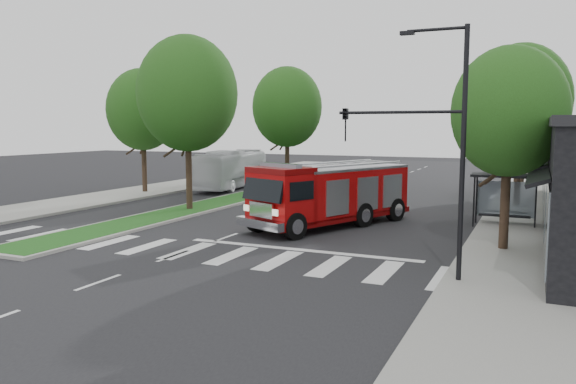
# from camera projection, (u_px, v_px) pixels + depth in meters

# --- Properties ---
(ground) EXTENTS (140.00, 140.00, 0.00)m
(ground) POSITION_uv_depth(u_px,v_px,m) (226.00, 237.00, 25.13)
(ground) COLOR black
(ground) RESTS_ON ground
(sidewalk_right) EXTENTS (5.00, 80.00, 0.15)m
(sidewalk_right) POSITION_uv_depth(u_px,v_px,m) (533.00, 221.00, 29.10)
(sidewalk_right) COLOR gray
(sidewalk_right) RESTS_ON ground
(sidewalk_left) EXTENTS (5.00, 80.00, 0.15)m
(sidewalk_left) POSITION_uv_depth(u_px,v_px,m) (122.00, 195.00, 40.07)
(sidewalk_left) COLOR gray
(sidewalk_left) RESTS_ON ground
(median) EXTENTS (3.00, 50.00, 0.15)m
(median) POSITION_uv_depth(u_px,v_px,m) (277.00, 189.00, 43.87)
(median) COLOR gray
(median) RESTS_ON ground
(bus_shelter) EXTENTS (3.20, 1.60, 2.61)m
(bus_shelter) POSITION_uv_depth(u_px,v_px,m) (506.00, 186.00, 27.72)
(bus_shelter) COLOR black
(bus_shelter) RESTS_ON ground
(tree_right_near) EXTENTS (4.40, 4.40, 8.05)m
(tree_right_near) POSITION_uv_depth(u_px,v_px,m) (509.00, 112.00, 21.62)
(tree_right_near) COLOR black
(tree_right_near) RESTS_ON ground
(tree_right_mid) EXTENTS (5.60, 5.60, 9.72)m
(tree_right_mid) POSITION_uv_depth(u_px,v_px,m) (521.00, 100.00, 32.38)
(tree_right_mid) COLOR black
(tree_right_mid) RESTS_ON ground
(tree_right_far) EXTENTS (5.00, 5.00, 8.73)m
(tree_right_far) POSITION_uv_depth(u_px,v_px,m) (525.00, 114.00, 41.52)
(tree_right_far) COLOR black
(tree_right_far) RESTS_ON ground
(tree_median_near) EXTENTS (5.80, 5.80, 10.16)m
(tree_median_near) POSITION_uv_depth(u_px,v_px,m) (187.00, 94.00, 32.21)
(tree_median_near) COLOR black
(tree_median_near) RESTS_ON ground
(tree_median_far) EXTENTS (5.60, 5.60, 9.72)m
(tree_median_far) POSITION_uv_depth(u_px,v_px,m) (287.00, 107.00, 44.93)
(tree_median_far) COLOR black
(tree_median_far) RESTS_ON ground
(tree_left_mid) EXTENTS (5.20, 5.20, 9.16)m
(tree_left_mid) POSITION_uv_depth(u_px,v_px,m) (143.00, 110.00, 40.97)
(tree_left_mid) COLOR black
(tree_left_mid) RESTS_ON ground
(streetlight_right_near) EXTENTS (4.08, 0.22, 8.00)m
(streetlight_right_near) POSITION_uv_depth(u_px,v_px,m) (434.00, 136.00, 17.50)
(streetlight_right_near) COLOR black
(streetlight_right_near) RESTS_ON ground
(streetlight_right_far) EXTENTS (2.11, 0.20, 8.00)m
(streetlight_right_far) POSITION_uv_depth(u_px,v_px,m) (504.00, 133.00, 38.52)
(streetlight_right_far) COLOR black
(streetlight_right_far) RESTS_ON ground
(fire_engine) EXTENTS (6.33, 9.85, 3.30)m
(fire_engine) POSITION_uv_depth(u_px,v_px,m) (331.00, 195.00, 27.82)
(fire_engine) COLOR #600505
(fire_engine) RESTS_ON ground
(city_bus) EXTENTS (4.24, 11.14, 3.03)m
(city_bus) POSITION_uv_depth(u_px,v_px,m) (231.00, 169.00, 45.23)
(city_bus) COLOR silver
(city_bus) RESTS_ON ground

